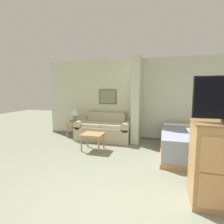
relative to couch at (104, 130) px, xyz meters
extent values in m
plane|color=gray|center=(1.23, -3.35, -0.33)|extent=(20.00, 20.00, 0.00)
cube|color=beige|center=(1.23, 0.49, 0.97)|extent=(6.91, 0.12, 2.60)
cube|color=slate|center=(1.23, 0.42, -0.30)|extent=(6.91, 0.02, 0.06)
cube|color=brown|center=(0.00, 0.41, 1.05)|extent=(0.61, 0.02, 0.50)
cube|color=gray|center=(0.00, 0.40, 1.05)|extent=(0.54, 0.01, 0.43)
cube|color=beige|center=(1.03, 0.08, 0.97)|extent=(0.24, 0.70, 2.60)
cube|color=#B7AD8E|center=(0.00, -0.03, -0.10)|extent=(1.28, 0.84, 0.45)
cube|color=#B7AD8E|center=(0.00, 0.29, 0.33)|extent=(1.28, 0.20, 0.40)
cube|color=#B7AD8E|center=(-0.76, -0.03, -0.10)|extent=(0.23, 0.84, 0.45)
cylinder|color=#B7AD8E|center=(-0.76, -0.03, 0.18)|extent=(0.26, 0.84, 0.26)
cube|color=#B7AD8E|center=(0.76, -0.03, -0.10)|extent=(0.23, 0.84, 0.45)
cylinder|color=#B7AD8E|center=(0.76, -0.03, 0.18)|extent=(0.26, 0.84, 0.26)
cube|color=beige|center=(-0.32, -0.08, 0.17)|extent=(0.62, 0.60, 0.10)
cube|color=beige|center=(0.32, -0.08, 0.17)|extent=(0.62, 0.60, 0.10)
cube|color=#B27F4C|center=(0.03, -1.04, 0.10)|extent=(0.56, 0.48, 0.04)
cylinder|color=#B27F4C|center=(-0.21, -1.24, -0.12)|extent=(0.04, 0.04, 0.41)
cylinder|color=#B27F4C|center=(0.27, -1.24, -0.12)|extent=(0.04, 0.04, 0.41)
cylinder|color=#B27F4C|center=(-0.21, -0.84, -0.12)|extent=(0.04, 0.04, 0.41)
cylinder|color=#B27F4C|center=(0.27, -0.84, -0.12)|extent=(0.04, 0.04, 0.41)
cube|color=#B27F4C|center=(-1.07, 0.03, 0.20)|extent=(0.43, 0.43, 0.04)
cylinder|color=#B27F4C|center=(-1.25, -0.15, -0.07)|extent=(0.04, 0.04, 0.51)
cylinder|color=#B27F4C|center=(-0.88, -0.15, -0.07)|extent=(0.04, 0.04, 0.51)
cylinder|color=#B27F4C|center=(-1.25, 0.22, -0.07)|extent=(0.04, 0.04, 0.51)
cylinder|color=#B27F4C|center=(-0.88, 0.22, -0.07)|extent=(0.04, 0.04, 0.51)
cylinder|color=tan|center=(-1.07, 0.03, 0.30)|extent=(0.15, 0.15, 0.16)
cylinder|color=tan|center=(-1.07, 0.03, 0.41)|extent=(0.02, 0.02, 0.05)
cone|color=silver|center=(-1.07, 0.03, 0.56)|extent=(0.32, 0.32, 0.25)
cube|color=#B27F4C|center=(2.58, -0.69, -0.28)|extent=(1.63, 2.12, 0.10)
cube|color=#8993A8|center=(2.58, -0.69, 0.02)|extent=(1.59, 2.08, 0.49)
cube|color=white|center=(2.58, 0.13, 0.22)|extent=(1.47, 0.36, 0.10)
camera|label=1|loc=(1.76, -5.26, 1.26)|focal=28.00mm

